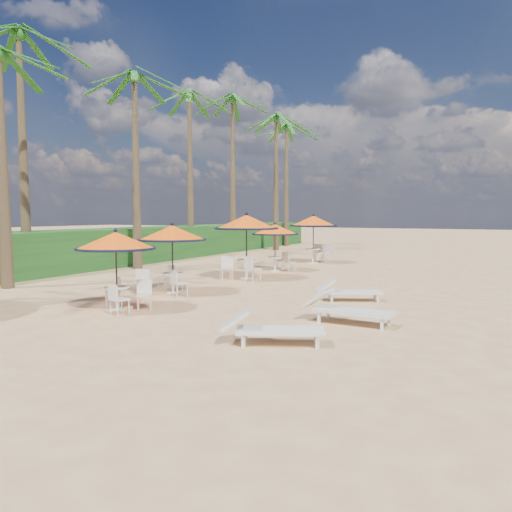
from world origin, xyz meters
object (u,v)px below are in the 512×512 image
at_px(lounger_mid, 345,308).
at_px(lounger_far, 347,290).
at_px(station_0, 117,251).
at_px(station_1, 171,242).
at_px(station_4, 315,227).
at_px(lounger_near, 270,328).
at_px(station_2, 246,228).
at_px(station_3, 276,234).

distance_m(lounger_mid, lounger_far, 3.04).
relative_size(station_0, station_1, 0.95).
xyz_separation_m(station_4, lounger_near, (4.89, -15.77, -1.54)).
relative_size(station_2, station_4, 1.02).
xyz_separation_m(station_3, lounger_mid, (5.87, -9.01, -1.31)).
bearing_deg(station_3, lounger_far, -50.30).
bearing_deg(station_3, lounger_mid, -56.92).
xyz_separation_m(station_1, station_2, (0.47, 4.16, 0.33)).
distance_m(station_0, lounger_mid, 6.00).
bearing_deg(lounger_mid, station_4, 117.19).
relative_size(station_0, lounger_mid, 1.01).
height_order(station_3, lounger_near, station_3).
xyz_separation_m(station_2, lounger_mid, (5.75, -5.89, -1.64)).
bearing_deg(station_2, station_3, 92.30).
height_order(station_0, station_2, station_2).
xyz_separation_m(station_0, lounger_far, (4.93, 4.12, -1.27)).
bearing_deg(station_3, station_1, -92.73).
xyz_separation_m(station_2, lounger_far, (4.93, -2.96, -1.68)).
bearing_deg(station_3, lounger_near, -65.98).
xyz_separation_m(station_0, station_2, (0.01, 7.08, 0.41)).
relative_size(station_1, station_2, 0.87).
height_order(station_4, lounger_mid, station_4).
distance_m(station_1, lounger_far, 5.69).
bearing_deg(station_3, station_0, -89.35).
xyz_separation_m(station_1, lounger_mid, (6.22, -1.73, -1.31)).
height_order(station_0, lounger_mid, station_0).
bearing_deg(lounger_far, lounger_near, -114.58).
distance_m(station_2, lounger_far, 5.99).
distance_m(station_3, lounger_near, 12.67).
bearing_deg(station_0, lounger_near, -14.60).
height_order(lounger_mid, lounger_far, lounger_mid).
distance_m(station_1, station_4, 11.56).
bearing_deg(station_3, station_4, 86.85).
height_order(station_4, lounger_far, station_4).
relative_size(station_2, lounger_mid, 1.22).
height_order(station_0, station_1, station_1).
relative_size(station_3, lounger_near, 1.05).
bearing_deg(station_1, station_2, 83.52).
bearing_deg(lounger_mid, station_0, -164.11).
relative_size(station_2, lounger_far, 1.34).
height_order(station_0, station_3, station_3).
distance_m(station_1, lounger_mid, 6.58).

